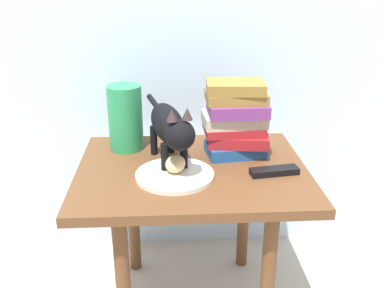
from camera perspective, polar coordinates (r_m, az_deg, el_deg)
name	(u,v)px	position (r m, az deg, el deg)	size (l,w,h in m)	color
side_table	(192,190)	(1.44, 0.00, -5.92)	(0.73, 0.57, 0.54)	brown
plate	(175,175)	(1.34, -2.23, -4.04)	(0.24, 0.24, 0.01)	silver
bread_roll	(175,164)	(1.33, -2.15, -2.58)	(0.08, 0.06, 0.05)	#E0BC7A
cat	(170,126)	(1.37, -2.92, 2.28)	(0.16, 0.47, 0.23)	black
book_stack	(236,119)	(1.46, 5.67, 3.23)	(0.23, 0.16, 0.25)	#1E4C8C
green_vase	(125,118)	(1.53, -8.61, 3.39)	(0.12, 0.12, 0.23)	#288C51
tv_remote	(274,171)	(1.38, 10.60, -3.48)	(0.15, 0.04, 0.02)	black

